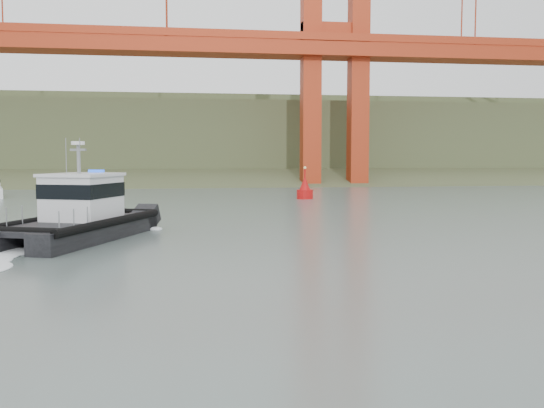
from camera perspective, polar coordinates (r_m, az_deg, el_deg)
The scene contains 4 objects.
ground at distance 23.51m, azimuth -1.13°, elevation -7.79°, with size 400.00×400.00×0.00m, color slate.
headlands at distance 148.32m, azimuth -7.36°, elevation 5.32°, with size 500.00×105.36×27.12m.
patrol_boat at distance 38.16m, azimuth -17.68°, elevation -0.91°, with size 8.90×13.34×6.09m.
nav_buoy at distance 70.56m, azimuth 3.11°, elevation 1.34°, with size 1.92×1.92×4.00m.
Camera 1 is at (-2.92, -22.78, 5.04)m, focal length 40.00 mm.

